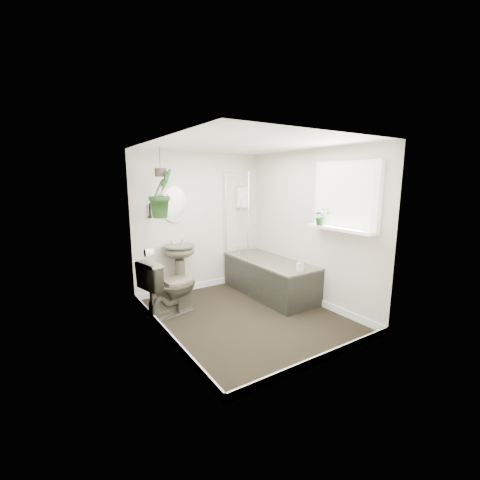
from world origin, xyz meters
TOP-DOWN VIEW (x-y plane):
  - floor at (0.00, 0.00)m, footprint 2.30×2.80m
  - ceiling at (0.00, 0.00)m, footprint 2.30×2.80m
  - wall_back at (0.00, 1.41)m, footprint 2.30×0.02m
  - wall_front at (0.00, -1.41)m, footprint 2.30×0.02m
  - wall_left at (-1.16, 0.00)m, footprint 0.02×2.80m
  - wall_right at (1.16, 0.00)m, footprint 0.02×2.80m
  - skirting at (0.00, 0.00)m, footprint 2.30×2.80m
  - bathtub at (0.80, 0.50)m, footprint 0.72×1.72m
  - bath_screen at (0.47, 0.99)m, footprint 0.04×0.72m
  - shower_box at (0.80, 1.34)m, footprint 0.20×0.10m
  - oval_mirror at (-0.45, 1.37)m, footprint 0.46×0.03m
  - wall_sconce at (-0.85, 1.36)m, footprint 0.04×0.04m
  - toilet_roll_holder at (-1.10, 0.70)m, footprint 0.11×0.11m
  - window_recess at (1.09, -0.70)m, footprint 0.08×1.00m
  - window_sill at (1.02, -0.70)m, footprint 0.18×1.00m
  - window_blinds at (1.04, -0.70)m, footprint 0.01×0.86m
  - toilet at (-0.85, 0.63)m, footprint 0.88×0.63m
  - pedestal_sink at (-0.45, 1.24)m, footprint 0.50×0.43m
  - sill_plant at (0.97, -0.40)m, footprint 0.27×0.25m
  - hanging_plant at (-0.80, 0.95)m, footprint 0.47×0.43m
  - soap_bottle at (0.77, -0.24)m, footprint 0.10×0.10m
  - hanging_pot at (-0.80, 0.95)m, footprint 0.16×0.16m

SIDE VIEW (x-z plane):
  - floor at x=0.00m, z-range -0.02..0.00m
  - skirting at x=0.00m, z-range 0.00..0.10m
  - bathtub at x=0.80m, z-range 0.00..0.58m
  - toilet at x=-0.85m, z-range 0.00..0.81m
  - pedestal_sink at x=-0.45m, z-range 0.00..0.84m
  - soap_bottle at x=0.77m, z-range 0.58..0.76m
  - toilet_roll_holder at x=-1.10m, z-range 0.84..0.96m
  - wall_back at x=0.00m, z-range 0.00..2.30m
  - wall_front at x=0.00m, z-range 0.00..2.30m
  - wall_left at x=-1.16m, z-range 0.00..2.30m
  - wall_right at x=1.16m, z-range 0.00..2.30m
  - window_sill at x=1.02m, z-range 1.21..1.25m
  - bath_screen at x=0.47m, z-range 0.58..1.98m
  - sill_plant at x=0.97m, z-range 1.25..1.48m
  - wall_sconce at x=-0.85m, z-range 1.29..1.51m
  - oval_mirror at x=-0.45m, z-range 1.19..1.81m
  - shower_box at x=0.80m, z-range 1.38..1.73m
  - window_recess at x=1.09m, z-range 1.20..2.10m
  - window_blinds at x=1.04m, z-range 1.27..2.03m
  - hanging_plant at x=-0.80m, z-range 1.33..2.02m
  - hanging_pot at x=-0.80m, z-range 1.90..2.02m
  - ceiling at x=0.00m, z-range 2.30..2.32m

